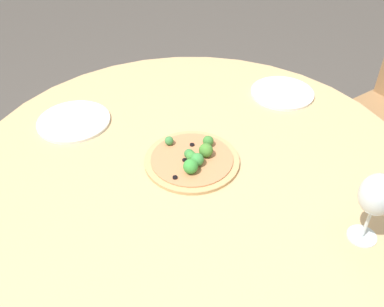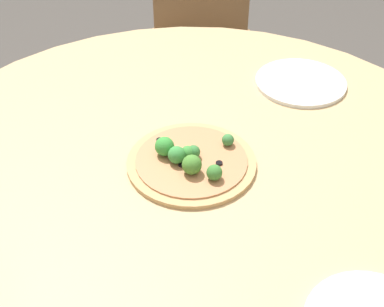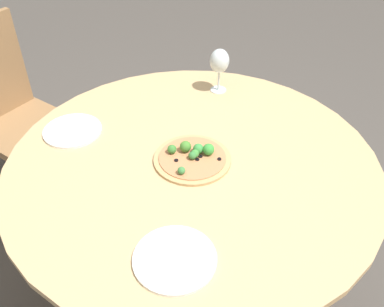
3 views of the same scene
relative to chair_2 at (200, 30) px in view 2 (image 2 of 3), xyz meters
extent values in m
cylinder|color=tan|center=(-1.01, 0.29, 0.20)|extent=(1.30, 1.30, 0.03)
cylinder|color=tan|center=(-0.61, -0.11, -0.15)|extent=(0.05, 0.05, 0.68)
cylinder|color=tan|center=(-0.61, 0.70, -0.15)|extent=(0.05, 0.05, 0.68)
cube|color=#997047|center=(-0.07, 0.02, -0.07)|extent=(0.50, 0.50, 0.04)
cylinder|color=#997047|center=(-0.19, 0.23, -0.29)|extent=(0.04, 0.04, 0.40)
cylinder|color=#997047|center=(-0.28, -0.10, -0.29)|extent=(0.04, 0.04, 0.40)
cylinder|color=#997047|center=(0.14, 0.14, -0.29)|extent=(0.04, 0.04, 0.40)
cylinder|color=#997047|center=(0.05, -0.19, -0.29)|extent=(0.04, 0.04, 0.40)
cylinder|color=tan|center=(-1.01, 0.29, 0.21)|extent=(0.27, 0.27, 0.01)
cylinder|color=tan|center=(-1.01, 0.29, 0.22)|extent=(0.23, 0.23, 0.00)
sphere|color=green|center=(-1.01, 0.33, 0.24)|extent=(0.04, 0.04, 0.04)
sphere|color=green|center=(-0.98, 0.34, 0.24)|extent=(0.04, 0.04, 0.04)
sphere|color=#408643|center=(-0.98, 0.21, 0.24)|extent=(0.03, 0.03, 0.03)
sphere|color=#408336|center=(-1.08, 0.27, 0.24)|extent=(0.03, 0.03, 0.03)
sphere|color=#41903D|center=(-1.01, 0.30, 0.24)|extent=(0.03, 0.03, 0.03)
sphere|color=#3A823D|center=(-1.01, 0.29, 0.24)|extent=(0.03, 0.03, 0.03)
sphere|color=#4A8932|center=(-1.05, 0.30, 0.24)|extent=(0.04, 0.04, 0.04)
sphere|color=#4B902D|center=(-1.01, 0.29, 0.24)|extent=(0.03, 0.03, 0.03)
cylinder|color=black|center=(-1.03, 0.32, 0.23)|extent=(0.01, 0.01, 0.00)
cylinder|color=black|center=(-0.93, 0.35, 0.23)|extent=(0.01, 0.01, 0.00)
cylinder|color=black|center=(-0.99, 0.31, 0.23)|extent=(0.01, 0.01, 0.00)
cylinder|color=black|center=(-1.04, 0.24, 0.23)|extent=(0.01, 0.01, 0.00)
cylinder|color=black|center=(-0.99, 0.30, 0.23)|extent=(0.01, 0.01, 0.00)
cylinder|color=white|center=(-0.77, -0.06, 0.21)|extent=(0.23, 0.23, 0.01)
camera|label=1|loc=(-0.57, 1.11, 1.00)|focal=40.00mm
camera|label=2|loc=(-1.84, 0.50, 0.93)|focal=50.00mm
camera|label=3|loc=(-0.26, -0.56, 1.17)|focal=40.00mm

